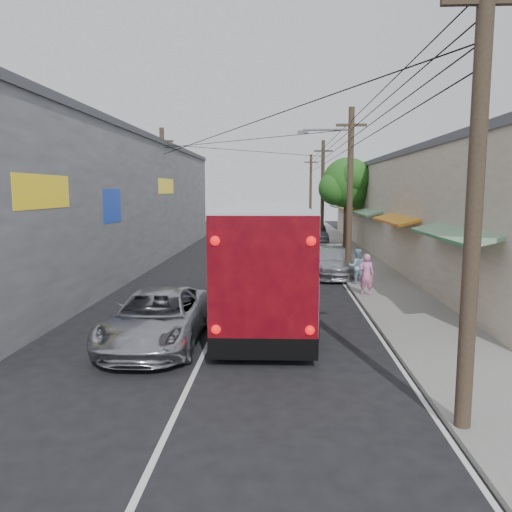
% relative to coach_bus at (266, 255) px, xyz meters
% --- Properties ---
extents(ground, '(120.00, 120.00, 0.00)m').
position_rel_coach_bus_xyz_m(ground, '(-1.47, -7.52, -1.92)').
color(ground, black).
rests_on(ground, ground).
extents(sidewalk, '(3.00, 80.00, 0.12)m').
position_rel_coach_bus_xyz_m(sidewalk, '(5.03, 12.48, -1.86)').
color(sidewalk, slate).
rests_on(sidewalk, ground).
extents(building_right, '(7.09, 40.00, 6.25)m').
position_rel_coach_bus_xyz_m(building_right, '(9.52, 14.48, 1.23)').
color(building_right, beige).
rests_on(building_right, ground).
extents(building_left, '(7.20, 36.00, 7.25)m').
position_rel_coach_bus_xyz_m(building_left, '(-9.97, 10.47, 1.73)').
color(building_left, gray).
rests_on(building_left, ground).
extents(utility_poles, '(11.80, 45.28, 8.00)m').
position_rel_coach_bus_xyz_m(utility_poles, '(1.65, 12.80, 2.21)').
color(utility_poles, '#473828').
rests_on(utility_poles, ground).
extents(street_tree, '(4.40, 4.00, 6.60)m').
position_rel_coach_bus_xyz_m(street_tree, '(5.40, 18.49, 2.75)').
color(street_tree, '#3F2B19').
rests_on(street_tree, ground).
extents(coach_bus, '(3.14, 12.93, 3.71)m').
position_rel_coach_bus_xyz_m(coach_bus, '(0.00, 0.00, 0.00)').
color(coach_bus, silver).
rests_on(coach_bus, ground).
extents(jeepney, '(2.48, 5.36, 1.49)m').
position_rel_coach_bus_xyz_m(jeepney, '(-2.87, -4.71, -1.18)').
color(jeepney, '#AEAEB4').
rests_on(jeepney, ground).
extents(parked_suv, '(2.20, 5.02, 1.43)m').
position_rel_coach_bus_xyz_m(parked_suv, '(3.13, 6.73, -1.20)').
color(parked_suv, '#A6A7AE').
rests_on(parked_suv, ground).
extents(parked_car_mid, '(1.97, 4.79, 1.62)m').
position_rel_coach_bus_xyz_m(parked_car_mid, '(2.33, 17.32, -1.11)').
color(parked_car_mid, '#222226').
rests_on(parked_car_mid, ground).
extents(parked_car_far, '(2.08, 5.00, 1.61)m').
position_rel_coach_bus_xyz_m(parked_car_far, '(3.13, 21.02, -1.12)').
color(parked_car_far, black).
rests_on(parked_car_far, ground).
extents(pedestrian_near, '(0.67, 0.52, 1.65)m').
position_rel_coach_bus_xyz_m(pedestrian_near, '(3.93, 1.64, -0.98)').
color(pedestrian_near, pink).
rests_on(pedestrian_near, sidewalk).
extents(pedestrian_far, '(0.79, 0.63, 1.55)m').
position_rel_coach_bus_xyz_m(pedestrian_far, '(3.93, 4.07, -1.03)').
color(pedestrian_far, '#9CC3E3').
rests_on(pedestrian_far, sidewalk).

